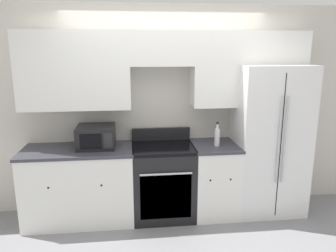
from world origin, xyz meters
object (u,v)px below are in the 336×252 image
Objects in this scene: refrigerator at (268,139)px; bottle at (217,137)px; microwave at (96,137)px; oven_range at (163,181)px.

bottle is (-0.70, -0.11, 0.09)m from refrigerator.
oven_range is at bearing -3.84° from microwave.
refrigerator is at bearing 8.69° from bottle.
microwave reaches higher than oven_range.
oven_range is 1.43m from refrigerator.
bottle reaches higher than oven_range.
microwave is 1.46m from bottle.
refrigerator is 0.71m from bottle.
refrigerator is (1.35, 0.05, 0.48)m from oven_range.
microwave is 1.49× the size of bottle.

